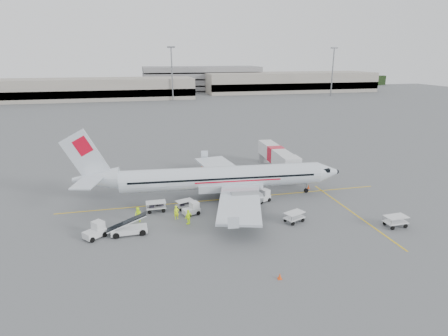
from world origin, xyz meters
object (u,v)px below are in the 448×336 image
Objects in this scene: belt_loader at (129,222)px; tug_aft at (94,231)px; tug_fore at (262,196)px; tug_mid at (191,209)px; jet_bridge at (275,159)px; aircraft at (222,163)px.

belt_loader is 3.61m from tug_aft.
belt_loader is 2.46× the size of tug_fore.
tug_mid is at bearing 24.23° from belt_loader.
tug_mid is (7.33, 3.59, -0.61)m from belt_loader.
tug_mid is (-9.87, -2.02, -0.03)m from tug_fore.
belt_loader is 8.18m from tug_mid.
jet_bridge is 32.77m from tug_aft.
jet_bridge is at bearing 22.66° from tug_mid.
jet_bridge reaches higher than belt_loader.
tug_aft is (-10.90, -3.70, 0.09)m from tug_mid.
tug_aft is (-20.77, -5.72, 0.06)m from tug_fore.
tug_aft is at bearing -179.90° from tug_mid.
tug_mid is 11.51m from tug_aft.
tug_mid is (-5.04, -4.77, -4.14)m from aircraft.
tug_fore is at bearing -24.22° from tug_aft.
tug_aft reaches higher than tug_fore.
belt_loader is at bearing -37.83° from tug_aft.
aircraft is 17.15× the size of tug_fore.
belt_loader is at bearing -141.74° from jet_bridge.
tug_fore is 0.93× the size of tug_aft.
jet_bridge is 21.86m from tug_mid.
jet_bridge is at bearing -6.07° from tug_aft.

